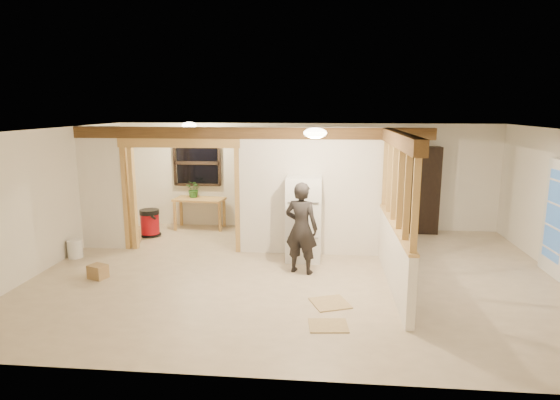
# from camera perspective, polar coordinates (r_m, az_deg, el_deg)

# --- Properties ---
(floor) EXTENTS (9.00, 6.50, 0.01)m
(floor) POSITION_cam_1_polar(r_m,az_deg,el_deg) (8.30, 2.03, -9.01)
(floor) COLOR beige
(floor) RESTS_ON ground
(ceiling) EXTENTS (9.00, 6.50, 0.01)m
(ceiling) POSITION_cam_1_polar(r_m,az_deg,el_deg) (7.80, 2.16, 8.53)
(ceiling) COLOR white
(wall_back) EXTENTS (9.00, 0.01, 2.50)m
(wall_back) POSITION_cam_1_polar(r_m,az_deg,el_deg) (11.15, 3.07, 2.90)
(wall_back) COLOR silver
(wall_back) RESTS_ON floor
(wall_front) EXTENTS (9.00, 0.01, 2.50)m
(wall_front) POSITION_cam_1_polar(r_m,az_deg,el_deg) (4.83, -0.19, -8.37)
(wall_front) COLOR silver
(wall_front) RESTS_ON floor
(wall_left) EXTENTS (0.01, 6.50, 2.50)m
(wall_left) POSITION_cam_1_polar(r_m,az_deg,el_deg) (9.36, -26.60, 0.08)
(wall_left) COLOR silver
(wall_left) RESTS_ON floor
(partition_left_stub) EXTENTS (0.90, 0.12, 2.50)m
(partition_left_stub) POSITION_cam_1_polar(r_m,az_deg,el_deg) (10.17, -20.91, 1.35)
(partition_left_stub) COLOR white
(partition_left_stub) RESTS_ON floor
(partition_center) EXTENTS (2.80, 0.12, 2.50)m
(partition_center) POSITION_cam_1_polar(r_m,az_deg,el_deg) (9.12, 3.79, 1.01)
(partition_center) COLOR white
(partition_center) RESTS_ON floor
(doorway_frame) EXTENTS (2.46, 0.14, 2.20)m
(doorway_frame) POSITION_cam_1_polar(r_m,az_deg,el_deg) (9.58, -11.96, 0.37)
(doorway_frame) COLOR tan
(doorway_frame) RESTS_ON floor
(header_beam_back) EXTENTS (7.00, 0.18, 0.22)m
(header_beam_back) POSITION_cam_1_polar(r_m,az_deg,el_deg) (9.10, -3.77, 8.15)
(header_beam_back) COLOR brown
(header_beam_back) RESTS_ON ceiling
(header_beam_right) EXTENTS (0.18, 3.30, 0.22)m
(header_beam_right) POSITION_cam_1_polar(r_m,az_deg,el_deg) (7.48, 14.39, 7.15)
(header_beam_right) COLOR brown
(header_beam_right) RESTS_ON ceiling
(pony_wall) EXTENTS (0.12, 3.20, 1.00)m
(pony_wall) POSITION_cam_1_polar(r_m,az_deg,el_deg) (7.83, 13.72, -6.69)
(pony_wall) COLOR white
(pony_wall) RESTS_ON floor
(stud_partition) EXTENTS (0.14, 3.20, 1.32)m
(stud_partition) POSITION_cam_1_polar(r_m,az_deg,el_deg) (7.56, 14.13, 1.70)
(stud_partition) COLOR tan
(stud_partition) RESTS_ON pony_wall
(window_back) EXTENTS (1.12, 0.10, 1.10)m
(window_back) POSITION_cam_1_polar(r_m,az_deg,el_deg) (11.44, -10.10, 4.46)
(window_back) COLOR black
(window_back) RESTS_ON wall_back
(french_door) EXTENTS (0.12, 0.86, 2.00)m
(french_door) POSITION_cam_1_polar(r_m,az_deg,el_deg) (9.28, 30.64, -1.97)
(french_door) COLOR white
(french_door) RESTS_ON floor
(ceiling_dome_main) EXTENTS (0.36, 0.36, 0.16)m
(ceiling_dome_main) POSITION_cam_1_polar(r_m,az_deg,el_deg) (7.29, 4.31, 8.15)
(ceiling_dome_main) COLOR #FFEABF
(ceiling_dome_main) RESTS_ON ceiling
(ceiling_dome_util) EXTENTS (0.32, 0.32, 0.14)m
(ceiling_dome_util) POSITION_cam_1_polar(r_m,az_deg,el_deg) (10.50, -11.01, 8.93)
(ceiling_dome_util) COLOR #FFEABF
(ceiling_dome_util) RESTS_ON ceiling
(hanging_bulb) EXTENTS (0.07, 0.07, 0.07)m
(hanging_bulb) POSITION_cam_1_polar(r_m,az_deg,el_deg) (9.71, -9.25, 7.04)
(hanging_bulb) COLOR #FFD88C
(hanging_bulb) RESTS_ON ceiling
(refrigerator) EXTENTS (0.66, 0.64, 1.59)m
(refrigerator) POSITION_cam_1_polar(r_m,az_deg,el_deg) (8.85, 2.91, -2.30)
(refrigerator) COLOR white
(refrigerator) RESTS_ON floor
(woman) EXTENTS (0.68, 0.55, 1.62)m
(woman) POSITION_cam_1_polar(r_m,az_deg,el_deg) (8.13, 2.61, -3.43)
(woman) COLOR black
(woman) RESTS_ON floor
(work_table) EXTENTS (1.23, 0.70, 0.74)m
(work_table) POSITION_cam_1_polar(r_m,az_deg,el_deg) (11.36, -9.74, -1.62)
(work_table) COLOR tan
(work_table) RESTS_ON floor
(potted_plant) EXTENTS (0.46, 0.44, 0.41)m
(potted_plant) POSITION_cam_1_polar(r_m,az_deg,el_deg) (11.36, -10.45, 1.31)
(potted_plant) COLOR #2E5F25
(potted_plant) RESTS_ON work_table
(shop_vac) EXTENTS (0.53, 0.53, 0.62)m
(shop_vac) POSITION_cam_1_polar(r_m,az_deg,el_deg) (10.96, -15.58, -2.67)
(shop_vac) COLOR maroon
(shop_vac) RESTS_ON floor
(bookshelf) EXTENTS (1.00, 0.33, 2.00)m
(bookshelf) POSITION_cam_1_polar(r_m,az_deg,el_deg) (11.16, 16.31, 1.15)
(bookshelf) COLOR black
(bookshelf) RESTS_ON floor
(bucket) EXTENTS (0.29, 0.29, 0.35)m
(bucket) POSITION_cam_1_polar(r_m,az_deg,el_deg) (9.93, -23.71, -5.46)
(bucket) COLOR white
(bucket) RESTS_ON floor
(box_util_a) EXTENTS (0.43, 0.38, 0.32)m
(box_util_a) POSITION_cam_1_polar(r_m,az_deg,el_deg) (9.87, -3.94, -4.71)
(box_util_a) COLOR #9D7A4C
(box_util_a) RESTS_ON floor
(box_util_b) EXTENTS (0.41, 0.41, 0.31)m
(box_util_b) POSITION_cam_1_polar(r_m,az_deg,el_deg) (10.59, -17.58, -4.12)
(box_util_b) COLOR #9D7A4C
(box_util_b) RESTS_ON floor
(box_front) EXTENTS (0.35, 0.32, 0.23)m
(box_front) POSITION_cam_1_polar(r_m,az_deg,el_deg) (8.64, -21.31, -8.13)
(box_front) COLOR #9D7A4C
(box_front) RESTS_ON floor
(floor_panel_near) EXTENTS (0.67, 0.67, 0.02)m
(floor_panel_near) POSITION_cam_1_polar(r_m,az_deg,el_deg) (7.15, 6.12, -12.39)
(floor_panel_near) COLOR tan
(floor_panel_near) RESTS_ON floor
(floor_panel_far) EXTENTS (0.55, 0.46, 0.02)m
(floor_panel_far) POSITION_cam_1_polar(r_m,az_deg,el_deg) (6.49, 5.90, -14.98)
(floor_panel_far) COLOR tan
(floor_panel_far) RESTS_ON floor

